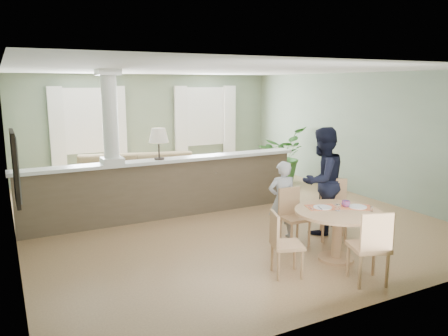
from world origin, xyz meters
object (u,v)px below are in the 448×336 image
child_person (282,200)px  chair_side (282,241)px  chair_far_man (334,206)px  chair_near (371,244)px  man_person (322,181)px  chair_far_boy (293,213)px  houseplant (282,155)px  dining_table (338,220)px  sofa (137,178)px

child_person → chair_side: bearing=67.5°
chair_far_man → chair_near: chair_far_man is taller
chair_near → man_person: bearing=-92.3°
chair_far_boy → child_person: 0.30m
houseplant → man_person: 3.85m
chair_side → man_person: man_person is taller
chair_near → chair_side: 1.09m
chair_far_man → chair_near: size_ratio=1.00×
houseplant → dining_table: size_ratio=1.16×
sofa → chair_far_man: (2.14, -3.74, 0.05)m
chair_far_man → chair_side: (-1.55, -0.80, -0.06)m
chair_near → chair_far_boy: bearing=-70.8°
dining_table → sofa: bearing=109.5°
chair_near → chair_side: bearing=-22.3°
chair_far_boy → chair_far_man: 0.74m
child_person → man_person: man_person is taller
chair_far_man → chair_far_boy: bearing=-152.6°
chair_far_boy → chair_far_man: (0.73, -0.11, 0.05)m
sofa → houseplant: bearing=15.8°
chair_far_boy → child_person: (-0.03, 0.25, 0.15)m
sofa → chair_far_man: 4.30m
child_person → dining_table: bearing=112.6°
houseplant → chair_near: houseplant is taller
chair_far_man → child_person: child_person is taller
chair_far_man → chair_near: (-0.74, -1.52, -0.00)m
dining_table → man_person: man_person is taller
dining_table → child_person: 1.10m
dining_table → chair_side: size_ratio=1.41×
chair_far_man → child_person: size_ratio=0.76×
sofa → child_person: (1.38, -3.38, 0.16)m
chair_near → man_person: 2.01m
houseplant → child_person: houseplant is taller
dining_table → chair_far_boy: size_ratio=1.38×
houseplant → child_person: (-2.37, -3.44, -0.06)m
chair_far_boy → man_person: bearing=18.4°
chair_far_boy → chair_side: bearing=-129.5°
dining_table → chair_far_man: 0.91m
chair_side → man_person: 1.95m
houseplant → chair_side: bearing=-124.6°
child_person → houseplant: bearing=-112.6°
chair_far_man → sofa: bearing=155.5°
dining_table → child_person: (-0.20, 1.08, 0.06)m
dining_table → chair_near: (-0.18, -0.81, -0.05)m
sofa → dining_table: bearing=-55.6°
chair_far_man → man_person: man_person is taller
chair_side → man_person: bearing=-35.6°
child_person → chair_far_boy: bearing=108.4°
sofa → man_person: size_ratio=1.84×
sofa → man_person: bearing=-43.3°
sofa → dining_table: (1.58, -4.45, 0.10)m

